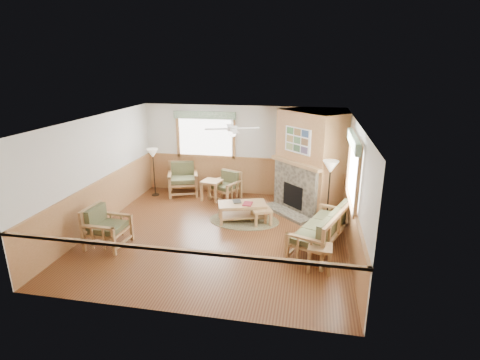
% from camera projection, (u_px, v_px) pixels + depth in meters
% --- Properties ---
extents(floor, '(6.00, 6.00, 0.01)m').
position_uv_depth(floor, '(218.00, 234.00, 8.91)').
color(floor, '#5C3219').
rests_on(floor, ground).
extents(ceiling, '(6.00, 6.00, 0.01)m').
position_uv_depth(ceiling, '(216.00, 120.00, 8.10)').
color(ceiling, white).
rests_on(ceiling, floor).
extents(wall_back, '(6.00, 0.02, 2.70)m').
position_uv_depth(wall_back, '(241.00, 151.00, 11.32)').
color(wall_back, silver).
rests_on(wall_back, floor).
extents(wall_front, '(6.00, 0.02, 2.70)m').
position_uv_depth(wall_front, '(168.00, 238.00, 5.70)').
color(wall_front, silver).
rests_on(wall_front, floor).
extents(wall_left, '(0.02, 6.00, 2.70)m').
position_uv_depth(wall_left, '(97.00, 173.00, 9.05)').
color(wall_left, silver).
rests_on(wall_left, floor).
extents(wall_right, '(0.02, 6.00, 2.70)m').
position_uv_depth(wall_right, '(353.00, 188.00, 7.97)').
color(wall_right, silver).
rests_on(wall_right, floor).
extents(wainscot, '(6.00, 6.00, 1.10)m').
position_uv_depth(wainscot, '(218.00, 212.00, 8.75)').
color(wainscot, '#A57243').
rests_on(wainscot, floor).
extents(fireplace, '(3.11, 3.11, 2.70)m').
position_uv_depth(fireplace, '(310.00, 162.00, 10.06)').
color(fireplace, '#A57243').
rests_on(fireplace, floor).
extents(window_back, '(1.90, 0.16, 1.50)m').
position_uv_depth(window_back, '(205.00, 111.00, 11.12)').
color(window_back, white).
rests_on(window_back, wall_back).
extents(window_right, '(0.16, 1.90, 1.50)m').
position_uv_depth(window_right, '(358.00, 135.00, 7.43)').
color(window_right, white).
rests_on(window_right, wall_right).
extents(ceiling_fan, '(1.59, 1.59, 0.36)m').
position_uv_depth(ceiling_fan, '(232.00, 121.00, 8.34)').
color(ceiling_fan, white).
rests_on(ceiling_fan, ceiling).
extents(sofa, '(2.14, 1.47, 0.91)m').
position_uv_depth(sofa, '(322.00, 228.00, 8.13)').
color(sofa, '#A47B4D').
rests_on(sofa, floor).
extents(armchair_back_left, '(1.10, 1.10, 0.97)m').
position_uv_depth(armchair_back_left, '(183.00, 179.00, 11.47)').
color(armchair_back_left, '#A47B4D').
rests_on(armchair_back_left, floor).
extents(armchair_back_right, '(0.96, 0.96, 0.81)m').
position_uv_depth(armchair_back_right, '(225.00, 186.00, 11.07)').
color(armchair_back_right, '#A47B4D').
rests_on(armchair_back_right, floor).
extents(armchair_left, '(0.84, 0.84, 0.90)m').
position_uv_depth(armchair_left, '(107.00, 227.00, 8.22)').
color(armchair_left, '#A47B4D').
rests_on(armchair_left, floor).
extents(coffee_table, '(1.33, 0.94, 0.48)m').
position_uv_depth(coffee_table, '(242.00, 212.00, 9.57)').
color(coffee_table, '#A47B4D').
rests_on(coffee_table, floor).
extents(end_table_chairs, '(0.63, 0.61, 0.60)m').
position_uv_depth(end_table_chairs, '(212.00, 190.00, 11.02)').
color(end_table_chairs, '#A47B4D').
rests_on(end_table_chairs, floor).
extents(end_table_sofa, '(0.49, 0.48, 0.51)m').
position_uv_depth(end_table_sofa, '(320.00, 258.00, 7.29)').
color(end_table_sofa, '#A47B4D').
rests_on(end_table_sofa, floor).
extents(footstool, '(0.62, 0.62, 0.40)m').
position_uv_depth(footstool, '(261.00, 216.00, 9.42)').
color(footstool, '#A47B4D').
rests_on(footstool, floor).
extents(braided_rug, '(2.21, 2.21, 0.01)m').
position_uv_depth(braided_rug, '(244.00, 220.00, 9.64)').
color(braided_rug, brown).
rests_on(braided_rug, floor).
extents(floor_lamp_left, '(0.42, 0.42, 1.47)m').
position_uv_depth(floor_lamp_left, '(154.00, 172.00, 11.28)').
color(floor_lamp_left, black).
rests_on(floor_lamp_left, floor).
extents(floor_lamp_right, '(0.40, 0.40, 1.68)m').
position_uv_depth(floor_lamp_right, '(329.00, 194.00, 9.13)').
color(floor_lamp_right, black).
rests_on(floor_lamp_right, floor).
extents(book_red, '(0.23, 0.31, 0.03)m').
position_uv_depth(book_red, '(248.00, 203.00, 9.42)').
color(book_red, maroon).
rests_on(book_red, coffee_table).
extents(book_dark, '(0.28, 0.32, 0.02)m').
position_uv_depth(book_dark, '(237.00, 201.00, 9.58)').
color(book_dark, black).
rests_on(book_dark, coffee_table).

